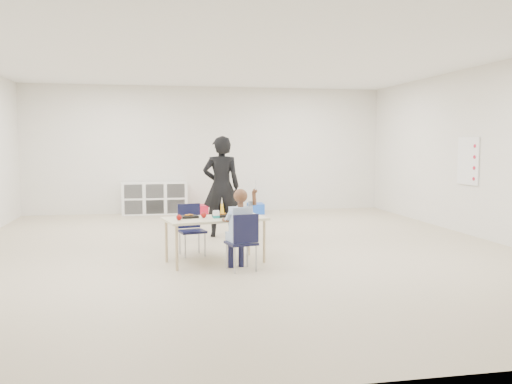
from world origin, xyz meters
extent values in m
plane|color=beige|center=(0.00, 0.00, 0.00)|extent=(9.00, 9.00, 0.00)
plane|color=white|center=(0.00, 0.00, 2.80)|extent=(9.00, 9.00, 0.00)
cube|color=white|center=(0.00, 4.50, 1.40)|extent=(8.00, 0.02, 2.80)
cube|color=white|center=(0.00, -4.50, 1.40)|extent=(8.00, 0.02, 2.80)
cube|color=white|center=(4.00, 0.00, 1.40)|extent=(0.02, 9.00, 2.80)
cube|color=beige|center=(-0.46, -0.76, 0.57)|extent=(1.39, 0.90, 0.03)
cube|color=black|center=(-0.37, -0.72, 0.60)|extent=(0.25, 0.20, 0.03)
cube|color=black|center=(-0.79, -0.72, 0.60)|extent=(0.25, 0.20, 0.03)
cube|color=white|center=(-0.46, -0.85, 0.64)|extent=(0.08, 0.08, 0.10)
ellipsoid|color=#B37F49|center=(-0.13, -0.80, 0.62)|extent=(0.09, 0.09, 0.07)
sphere|color=maroon|center=(-0.61, -0.76, 0.62)|extent=(0.07, 0.07, 0.07)
sphere|color=maroon|center=(-0.93, -0.92, 0.62)|extent=(0.07, 0.07, 0.07)
cube|color=white|center=(-1.20, 4.28, 0.35)|extent=(1.40, 0.40, 0.70)
cube|color=white|center=(3.98, 0.60, 1.25)|extent=(0.02, 0.60, 0.80)
imported|color=black|center=(-0.13, 1.17, 0.83)|extent=(0.64, 0.45, 1.66)
cube|color=red|center=(-0.26, 3.98, 0.11)|extent=(0.35, 0.45, 0.21)
cube|color=yellow|center=(0.23, 3.98, 0.10)|extent=(0.37, 0.45, 0.21)
cube|color=blue|center=(0.98, 3.98, 0.11)|extent=(0.38, 0.47, 0.22)
camera|label=1|loc=(-1.26, -7.67, 1.55)|focal=38.00mm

